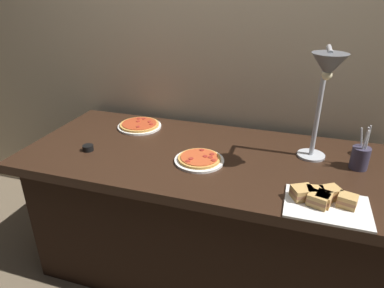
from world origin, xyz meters
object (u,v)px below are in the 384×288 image
Objects in this scene: sandwich_platter at (323,200)px; sauce_cup_near at (361,151)px; sauce_cup_far at (88,148)px; utensil_holder at (360,157)px; pizza_plate_center at (140,125)px; heat_lamp at (326,79)px; pizza_plate_front at (200,159)px.

sauce_cup_near is (0.20, 0.53, -0.00)m from sandwich_platter.
sauce_cup_far is 0.25× the size of utensil_holder.
pizza_plate_center is 4.68× the size of sauce_cup_far.
pizza_plate_front is at bearing -169.63° from heat_lamp.
pizza_plate_center is at bearing 146.61° from pizza_plate_front.
heat_lamp is 2.11× the size of pizza_plate_center.
heat_lamp reaches higher than sauce_cup_far.
pizza_plate_front is 0.76× the size of sandwich_platter.
sandwich_platter is at bearing -110.18° from sauce_cup_near.
heat_lamp is at bearing -136.21° from sauce_cup_near.
heat_lamp is 0.51m from sandwich_platter.
heat_lamp is 0.69m from pizza_plate_front.
sauce_cup_near is at bearing 23.14° from pizza_plate_front.
sandwich_platter reaches higher than pizza_plate_center.
pizza_plate_front and sauce_cup_far have the same top height.
sauce_cup_near is 1.43m from sauce_cup_far.
pizza_plate_center is 1.18m from sandwich_platter.
sandwich_platter is at bearing -26.15° from pizza_plate_center.
heat_lamp is 0.54m from sauce_cup_near.
sandwich_platter is at bearing -6.85° from sauce_cup_far.
pizza_plate_front is at bearing -33.39° from pizza_plate_center.
pizza_plate_front is 0.77m from utensil_holder.
utensil_holder is (-0.03, -0.16, 0.04)m from sauce_cup_near.
sandwich_platter reaches higher than sauce_cup_near.
pizza_plate_front and pizza_plate_center have the same top height.
pizza_plate_front is at bearing 160.71° from sandwich_platter.
heat_lamp is 9.85× the size of sauce_cup_far.
heat_lamp is 2.26× the size of pizza_plate_front.
sandwich_platter is at bearing -19.29° from pizza_plate_front.
sauce_cup_near reaches higher than sauce_cup_far.
pizza_plate_center is at bearing 167.64° from heat_lamp.
utensil_holder reaches higher than pizza_plate_center.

